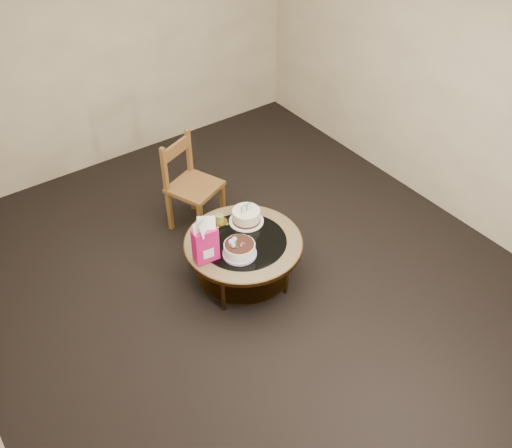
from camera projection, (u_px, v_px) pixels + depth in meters
ground at (244, 279)px, 5.13m from camera, size 5.00×5.00×0.00m
room_walls at (241, 129)px, 4.13m from camera, size 4.52×5.02×2.61m
coffee_table at (243, 248)px, 4.88m from camera, size 1.02×1.02×0.46m
decorated_cake at (239, 250)px, 4.66m from camera, size 0.28×0.28×0.16m
cream_cake at (246, 216)px, 4.99m from camera, size 0.31×0.31×0.19m
gift_bag at (205, 240)px, 4.54m from camera, size 0.21×0.16×0.40m
pillar_candle at (220, 220)px, 4.99m from camera, size 0.13×0.13×0.10m
dining_chair at (191, 185)px, 5.42m from camera, size 0.56×0.56×0.94m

